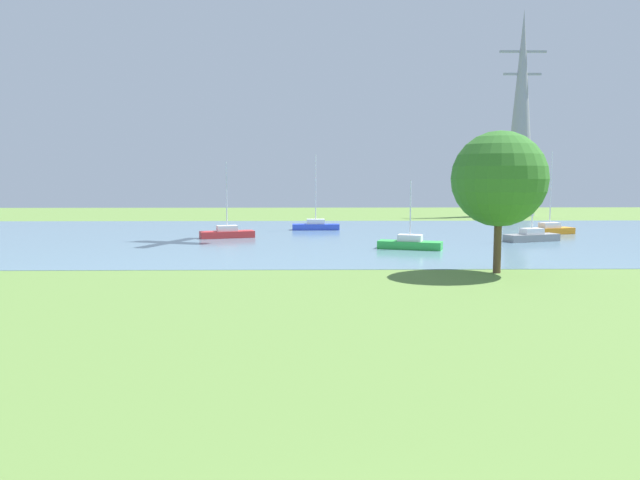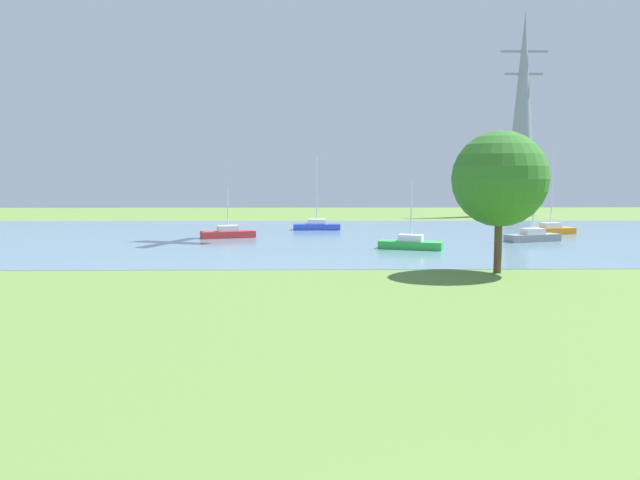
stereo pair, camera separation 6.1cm
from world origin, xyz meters
TOP-DOWN VIEW (x-y plane):
  - ground_plane at (0.00, 22.00)m, footprint 160.00×160.00m
  - water_surface at (0.00, 50.00)m, footprint 140.00×40.00m
  - sailboat_green at (6.26, 40.38)m, footprint 5.03×2.97m
  - sailboat_red at (-8.77, 49.32)m, footprint 5.03×2.89m
  - sailboat_orange at (21.54, 52.29)m, footprint 5.03×2.85m
  - sailboat_gray at (17.55, 45.89)m, footprint 5.03×2.97m
  - sailboat_blue at (-0.71, 57.44)m, footprint 4.84×1.65m
  - tree_west_far at (9.41, 28.71)m, footprint 5.45×5.45m
  - electricity_pylon at (27.83, 80.15)m, footprint 6.40×4.40m

SIDE VIEW (x-z plane):
  - ground_plane at x=0.00m, z-range 0.00..0.00m
  - water_surface at x=0.00m, z-range 0.00..0.02m
  - sailboat_green at x=6.26m, z-range -2.16..3.04m
  - sailboat_red at x=-8.77m, z-range -2.92..3.85m
  - sailboat_blue at x=-0.71m, z-range -3.35..4.29m
  - sailboat_orange at x=21.54m, z-range -3.45..4.40m
  - sailboat_gray at x=17.55m, z-range -3.49..4.44m
  - tree_west_far at x=9.41m, z-range 1.33..9.47m
  - electricity_pylon at x=27.83m, z-range 0.01..27.96m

